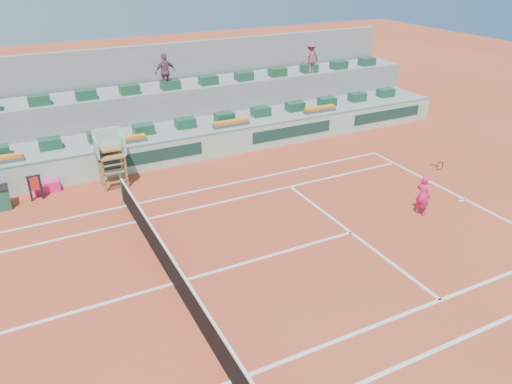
# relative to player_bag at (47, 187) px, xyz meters

# --- Properties ---
(ground) EXTENTS (90.00, 90.00, 0.00)m
(ground) POSITION_rel_player_bag_xyz_m (2.53, -8.14, -0.22)
(ground) COLOR #A63920
(ground) RESTS_ON ground
(seating_tier_lower) EXTENTS (36.00, 4.00, 1.20)m
(seating_tier_lower) POSITION_rel_player_bag_xyz_m (2.53, 2.56, 0.38)
(seating_tier_lower) COLOR gray
(seating_tier_lower) RESTS_ON ground
(seating_tier_upper) EXTENTS (36.00, 2.40, 2.60)m
(seating_tier_upper) POSITION_rel_player_bag_xyz_m (2.53, 4.16, 1.08)
(seating_tier_upper) COLOR gray
(seating_tier_upper) RESTS_ON ground
(stadium_back_wall) EXTENTS (36.00, 0.40, 4.40)m
(stadium_back_wall) POSITION_rel_player_bag_xyz_m (2.53, 5.76, 1.98)
(stadium_back_wall) COLOR gray
(stadium_back_wall) RESTS_ON ground
(player_bag) EXTENTS (0.99, 0.44, 0.44)m
(player_bag) POSITION_rel_player_bag_xyz_m (0.00, 0.00, 0.00)
(player_bag) COLOR #ED1E71
(player_bag) RESTS_ON ground
(spectator_mid) EXTENTS (1.07, 0.54, 1.76)m
(spectator_mid) POSITION_rel_player_bag_xyz_m (6.30, 3.41, 3.26)
(spectator_mid) COLOR #704B5B
(spectator_mid) RESTS_ON seating_tier_upper
(spectator_right) EXTENTS (1.19, 0.81, 1.70)m
(spectator_right) POSITION_rel_player_bag_xyz_m (14.48, 3.37, 3.23)
(spectator_right) COLOR #8D4653
(spectator_right) RESTS_ON seating_tier_upper
(court_lines) EXTENTS (23.89, 11.09, 0.01)m
(court_lines) POSITION_rel_player_bag_xyz_m (2.53, -8.14, -0.22)
(court_lines) COLOR silver
(court_lines) RESTS_ON ground
(tennis_net) EXTENTS (0.10, 11.97, 1.10)m
(tennis_net) POSITION_rel_player_bag_xyz_m (2.53, -8.14, 0.31)
(tennis_net) COLOR black
(tennis_net) RESTS_ON ground
(advertising_hoarding) EXTENTS (36.00, 0.34, 1.26)m
(advertising_hoarding) POSITION_rel_player_bag_xyz_m (2.56, 0.36, 0.41)
(advertising_hoarding) COLOR #99C0A8
(advertising_hoarding) RESTS_ON ground
(umpire_chair) EXTENTS (1.10, 0.90, 2.40)m
(umpire_chair) POSITION_rel_player_bag_xyz_m (2.53, -0.64, 1.32)
(umpire_chair) COLOR olive
(umpire_chair) RESTS_ON ground
(seat_row_lower) EXTENTS (32.90, 0.60, 0.44)m
(seat_row_lower) POSITION_rel_player_bag_xyz_m (2.53, 1.66, 1.20)
(seat_row_lower) COLOR #184A2E
(seat_row_lower) RESTS_ON seating_tier_lower
(seat_row_upper) EXTENTS (32.90, 0.60, 0.44)m
(seat_row_upper) POSITION_rel_player_bag_xyz_m (2.53, 3.56, 2.60)
(seat_row_upper) COLOR #184A2E
(seat_row_upper) RESTS_ON seating_tier_upper
(flower_planters) EXTENTS (26.80, 0.36, 0.28)m
(flower_planters) POSITION_rel_player_bag_xyz_m (1.03, 0.86, 1.11)
(flower_planters) COLOR #4F4F4F
(flower_planters) RESTS_ON seating_tier_lower
(towel_rack) EXTENTS (0.52, 0.09, 1.03)m
(towel_rack) POSITION_rel_player_bag_xyz_m (-0.41, -0.56, 0.38)
(towel_rack) COLOR black
(towel_rack) RESTS_ON ground
(tennis_player) EXTENTS (0.48, 0.88, 2.28)m
(tennis_player) POSITION_rel_player_bag_xyz_m (12.02, -8.21, 0.56)
(tennis_player) COLOR #ED1E71
(tennis_player) RESTS_ON ground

